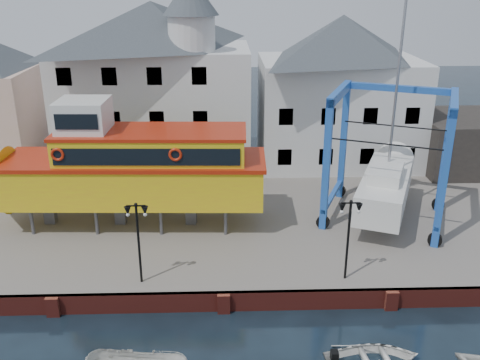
{
  "coord_description": "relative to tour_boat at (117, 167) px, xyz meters",
  "views": [
    {
      "loc": [
        0.07,
        -21.45,
        15.12
      ],
      "look_at": [
        1.0,
        7.0,
        4.0
      ],
      "focal_mm": 40.0,
      "sensor_mm": 36.0,
      "label": 1
    }
  ],
  "objects": [
    {
      "name": "ground",
      "position": [
        6.1,
        -7.83,
        -4.55
      ],
      "size": [
        140.0,
        140.0,
        0.0
      ],
      "primitive_type": "plane",
      "color": "black",
      "rests_on": "ground"
    },
    {
      "name": "hardstanding",
      "position": [
        6.1,
        3.17,
        -4.05
      ],
      "size": [
        44.0,
        22.0,
        1.0
      ],
      "primitive_type": "cube",
      "color": "slate",
      "rests_on": "ground"
    },
    {
      "name": "quay_wall",
      "position": [
        6.1,
        -7.72,
        -4.05
      ],
      "size": [
        44.0,
        0.47,
        1.0
      ],
      "color": "maroon",
      "rests_on": "ground"
    },
    {
      "name": "building_white_main",
      "position": [
        1.23,
        10.57,
        2.79
      ],
      "size": [
        14.0,
        8.3,
        14.0
      ],
      "color": "silver",
      "rests_on": "hardstanding"
    },
    {
      "name": "building_white_right",
      "position": [
        15.1,
        11.17,
        2.05
      ],
      "size": [
        12.0,
        8.0,
        11.2
      ],
      "color": "silver",
      "rests_on": "hardstanding"
    },
    {
      "name": "shed_dark",
      "position": [
        25.1,
        9.17,
        -1.55
      ],
      "size": [
        8.0,
        7.0,
        4.0
      ],
      "primitive_type": "cube",
      "color": "#272320",
      "rests_on": "hardstanding"
    },
    {
      "name": "lamp_post_left",
      "position": [
        2.1,
        -6.63,
        -0.37
      ],
      "size": [
        1.12,
        0.32,
        4.2
      ],
      "color": "black",
      "rests_on": "hardstanding"
    },
    {
      "name": "lamp_post_right",
      "position": [
        12.1,
        -6.63,
        -0.37
      ],
      "size": [
        1.12,
        0.32,
        4.2
      ],
      "color": "black",
      "rests_on": "hardstanding"
    },
    {
      "name": "tour_boat",
      "position": [
        0.0,
        0.0,
        0.0
      ],
      "size": [
        17.41,
        4.73,
        7.52
      ],
      "rotation": [
        0.0,
        0.0,
        -0.04
      ],
      "color": "#59595E",
      "rests_on": "hardstanding"
    },
    {
      "name": "travel_lift",
      "position": [
        16.19,
        0.9,
        -1.05
      ],
      "size": [
        8.57,
        10.15,
        15.03
      ],
      "rotation": [
        0.0,
        0.0,
        -0.4
      ],
      "color": "#205FA9",
      "rests_on": "hardstanding"
    }
  ]
}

